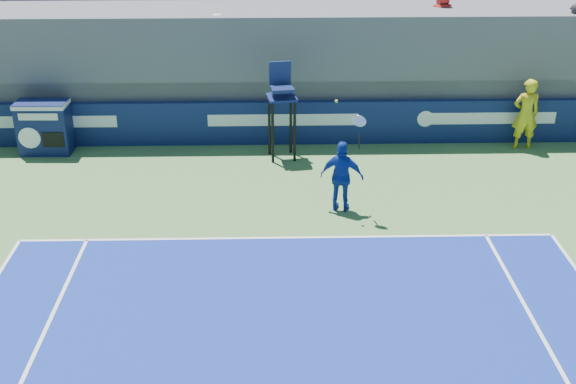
{
  "coord_description": "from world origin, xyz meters",
  "views": [
    {
      "loc": [
        -0.3,
        -1.07,
        7.33
      ],
      "look_at": [
        0.0,
        11.5,
        1.25
      ],
      "focal_mm": 45.0,
      "sensor_mm": 36.0,
      "label": 1
    }
  ],
  "objects_px": {
    "ball_person": "(526,114)",
    "match_clock": "(44,126)",
    "tennis_player": "(342,176)",
    "umpire_chair": "(282,101)"
  },
  "relations": [
    {
      "from": "ball_person",
      "to": "match_clock",
      "type": "height_order",
      "value": "ball_person"
    },
    {
      "from": "tennis_player",
      "to": "umpire_chair",
      "type": "bearing_deg",
      "value": 112.67
    },
    {
      "from": "tennis_player",
      "to": "ball_person",
      "type": "bearing_deg",
      "value": 34.26
    },
    {
      "from": "ball_person",
      "to": "umpire_chair",
      "type": "height_order",
      "value": "umpire_chair"
    },
    {
      "from": "tennis_player",
      "to": "match_clock",
      "type": "bearing_deg",
      "value": 154.78
    },
    {
      "from": "ball_person",
      "to": "umpire_chair",
      "type": "relative_size",
      "value": 0.77
    },
    {
      "from": "ball_person",
      "to": "tennis_player",
      "type": "bearing_deg",
      "value": 33.35
    },
    {
      "from": "match_clock",
      "to": "tennis_player",
      "type": "bearing_deg",
      "value": -25.22
    },
    {
      "from": "match_clock",
      "to": "umpire_chair",
      "type": "height_order",
      "value": "umpire_chair"
    },
    {
      "from": "ball_person",
      "to": "umpire_chair",
      "type": "distance_m",
      "value": 6.44
    }
  ]
}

